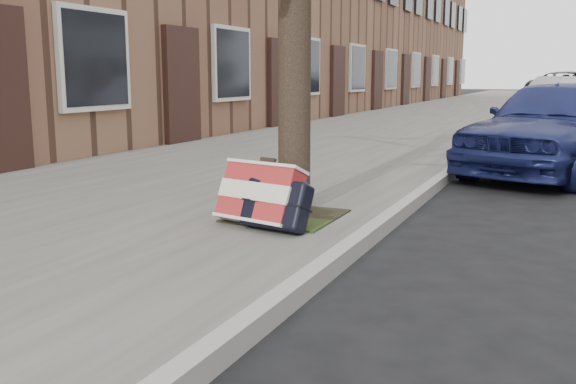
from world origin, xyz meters
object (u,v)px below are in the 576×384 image
at_px(car_near_mid, 564,104).
at_px(suitcase_navy, 276,204).
at_px(car_near_front, 560,126).
at_px(suitcase_red, 260,195).

bearing_deg(car_near_mid, suitcase_navy, -82.99).
bearing_deg(suitcase_navy, car_near_front, 78.14).
distance_m(suitcase_red, suitcase_navy, 0.19).
height_order(suitcase_red, suitcase_navy, suitcase_red).
relative_size(suitcase_red, car_near_mid, 0.17).
distance_m(suitcase_navy, car_near_front, 5.07).
xyz_separation_m(suitcase_navy, car_near_front, (1.83, 4.72, 0.31)).
distance_m(car_near_front, car_near_mid, 7.16).
bearing_deg(car_near_mid, car_near_front, -73.96).
xyz_separation_m(suitcase_red, car_near_front, (2.00, 4.66, 0.26)).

